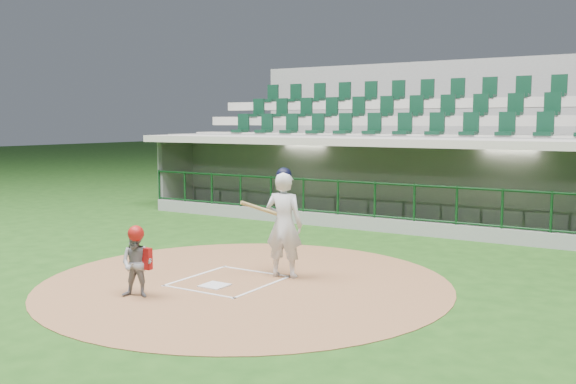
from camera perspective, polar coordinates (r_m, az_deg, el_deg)
name	(u,v)px	position (r m, az deg, el deg)	size (l,w,h in m)	color
ground	(239,278)	(11.76, -4.41, -7.65)	(120.00, 120.00, 0.00)	#1A4112
dirt_circle	(246,282)	(11.43, -3.78, -8.03)	(7.20, 7.20, 0.01)	brown
home_plate	(215,285)	(11.21, -6.55, -8.25)	(0.43, 0.43, 0.02)	silver
batter_box_chalk	(229,281)	(11.52, -5.30, -7.87)	(1.55, 1.80, 0.01)	white
dugout_structure	(407,188)	(18.37, 10.52, 0.33)	(16.40, 3.70, 3.00)	slate
seating_deck	(439,165)	(21.25, 13.23, 2.33)	(17.00, 6.72, 5.15)	slate
batter	(284,223)	(11.59, -0.37, -2.77)	(0.93, 0.93, 2.00)	silver
catcher	(137,262)	(10.63, -13.28, -6.04)	(0.65, 0.58, 1.17)	gray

